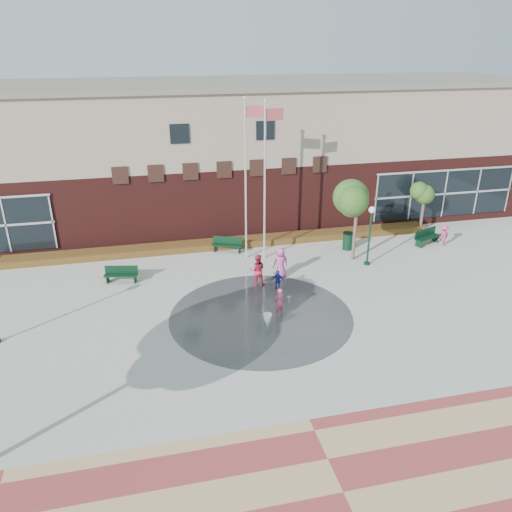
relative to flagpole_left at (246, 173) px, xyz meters
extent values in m
plane|color=#666056|center=(-0.77, -9.66, -5.04)|extent=(120.00, 120.00, 0.00)
cube|color=#A8A8A0|center=(-0.77, -5.66, -5.03)|extent=(46.00, 18.00, 0.01)
cube|color=#9C3938|center=(-0.77, -16.66, -5.03)|extent=(46.00, 6.00, 0.01)
cylinder|color=#383A3D|center=(-0.77, -6.66, -5.03)|extent=(8.40, 8.40, 0.01)
cube|color=#481917|center=(-0.77, 7.84, -2.79)|extent=(44.00, 10.00, 4.50)
cube|color=gray|center=(-0.77, 7.84, 1.71)|extent=(44.00, 10.00, 4.50)
cube|color=slate|center=(-0.77, 7.84, 4.01)|extent=(44.40, 10.40, 0.30)
cube|color=black|center=(14.23, 2.82, -2.92)|extent=(10.00, 0.12, 3.19)
cube|color=black|center=(-3.27, 2.82, 1.76)|extent=(1.10, 0.10, 1.10)
cube|color=black|center=(1.73, 2.82, 1.76)|extent=(1.10, 0.10, 1.10)
cube|color=maroon|center=(-0.77, 1.94, -5.04)|extent=(26.00, 1.20, 0.40)
cylinder|color=silver|center=(-0.05, 0.01, -0.58)|extent=(0.11, 0.11, 8.91)
sphere|color=silver|center=(-0.05, 0.01, 3.92)|extent=(0.17, 0.17, 0.17)
cube|color=#B14148|center=(0.43, -0.06, 3.22)|extent=(0.97, 0.16, 0.60)
cylinder|color=silver|center=(0.96, -0.25, -0.65)|extent=(0.11, 0.11, 8.78)
sphere|color=silver|center=(0.96, -0.25, 3.80)|extent=(0.18, 0.18, 0.18)
cube|color=#B14148|center=(1.47, -0.20, 3.07)|extent=(1.01, 0.12, 0.62)
cylinder|color=black|center=(6.39, -2.48, -3.49)|extent=(0.11, 0.11, 3.10)
cylinder|color=black|center=(6.39, -2.48, -4.96)|extent=(0.33, 0.33, 0.15)
sphere|color=silver|center=(6.39, -2.48, -1.77)|extent=(0.36, 0.36, 0.36)
cube|color=black|center=(-7.08, -1.66, -4.61)|extent=(1.79, 0.83, 0.06)
cube|color=black|center=(-7.04, -1.46, -4.39)|extent=(1.70, 0.41, 0.43)
cube|color=black|center=(-0.98, 1.10, -4.59)|extent=(1.85, 1.16, 0.06)
cube|color=black|center=(-0.90, 1.30, -4.36)|extent=(1.68, 0.74, 0.45)
cube|color=black|center=(11.29, -0.53, -4.56)|extent=(1.97, 1.19, 0.06)
cube|color=black|center=(11.21, -0.31, -4.31)|extent=(1.80, 0.75, 0.48)
cylinder|color=black|center=(6.18, -0.13, -4.53)|extent=(0.61, 0.61, 1.02)
cylinder|color=black|center=(6.18, -0.13, -4.00)|extent=(0.65, 0.65, 0.06)
cylinder|color=#4D3C30|center=(5.88, -1.65, -3.66)|extent=(0.19, 0.19, 2.76)
cylinder|color=#4D3C30|center=(12.06, 1.65, -3.95)|extent=(0.19, 0.19, 2.17)
cone|color=white|center=(-0.79, -7.96, -5.04)|extent=(0.41, 0.41, 0.80)
cone|color=white|center=(0.79, -5.94, -5.04)|extent=(0.18, 0.18, 0.41)
imported|color=#E14F77|center=(0.08, -6.71, -4.36)|extent=(0.58, 0.49, 1.35)
imported|color=#BF263E|center=(-0.22, -3.55, -4.18)|extent=(0.95, 0.81, 1.72)
imported|color=#C84892|center=(1.20, -2.93, -4.20)|extent=(0.86, 0.60, 1.68)
imported|color=#2031A8|center=(0.68, -4.32, -4.50)|extent=(0.68, 0.53, 1.08)
imported|color=#C44075|center=(12.07, -0.95, -4.35)|extent=(1.02, 0.83, 1.37)
camera|label=1|loc=(-5.45, -26.04, 6.73)|focal=35.00mm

